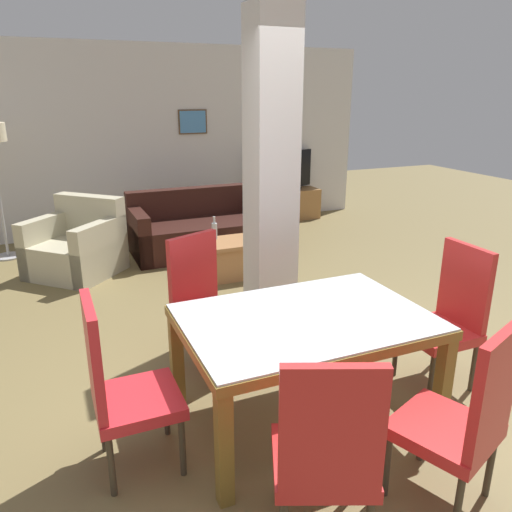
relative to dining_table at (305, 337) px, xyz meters
name	(u,v)px	position (x,y,z in m)	size (l,w,h in m)	color
ground_plane	(302,417)	(0.00, 0.00, -0.59)	(18.00, 18.00, 0.00)	olive
back_wall	(140,140)	(0.00, 5.12, 0.76)	(7.20, 0.09, 2.70)	silver
divider_pillar	(271,177)	(0.41, 1.41, 0.76)	(0.37, 0.37, 2.70)	silver
dining_table	(305,337)	(0.00, 0.00, 0.00)	(1.51, 1.04, 0.74)	olive
dining_chair_head_left	(120,384)	(-1.13, 0.00, -0.05)	(0.46, 0.46, 1.03)	red
dining_chair_near_left	(326,451)	(-0.37, -0.89, -0.05)	(0.60, 0.60, 1.03)	red
dining_chair_near_right	(464,416)	(0.37, -0.94, -0.05)	(0.60, 0.60, 1.03)	red
dining_chair_head_right	(449,314)	(1.16, 0.00, -0.05)	(0.46, 0.46, 1.03)	red
dining_chair_far_left	(204,301)	(-0.37, 0.91, -0.05)	(0.60, 0.60, 1.03)	red
sofa	(202,230)	(0.48, 3.74, -0.31)	(1.83, 0.89, 0.80)	#331712
armchair	(77,248)	(-1.12, 3.47, -0.29)	(1.23, 1.23, 0.87)	#C1B898
coffee_table	(230,258)	(0.48, 2.67, -0.37)	(0.70, 0.52, 0.42)	#AA7243
bottle	(214,230)	(0.35, 2.82, -0.06)	(0.06, 0.06, 0.27)	#B2B7BC
tv_stand	(288,204)	(2.32, 4.84, -0.34)	(1.03, 0.40, 0.49)	#A7713E
tv_screen	(289,171)	(2.32, 4.84, 0.21)	(0.97, 0.39, 0.63)	black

